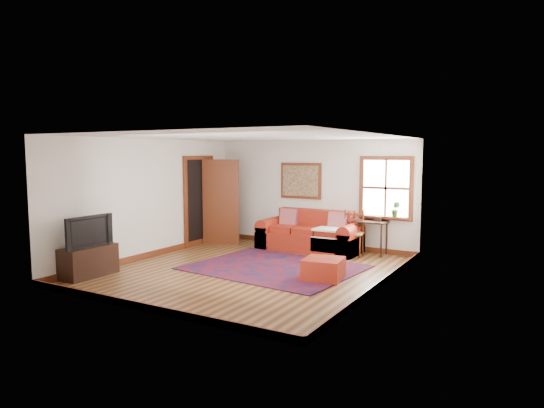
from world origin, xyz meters
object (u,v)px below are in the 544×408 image
Objects in this scene: red_ottoman at (323,269)px; media_cabinet at (89,261)px; red_leather_sofa at (310,237)px; side_table at (372,226)px; ladder_back_chair at (353,231)px.

media_cabinet is (-3.72, -1.91, 0.09)m from red_ottoman.
red_leather_sofa is 3.11× the size of side_table.
media_cabinet is at bearing -161.36° from red_ottoman.
ladder_back_chair reaches higher than red_ottoman.
media_cabinet is at bearing -120.48° from red_leather_sofa.
side_table is 0.77× the size of ladder_back_chair.
red_leather_sofa is at bearing -179.57° from ladder_back_chair.
red_leather_sofa is 2.39× the size of ladder_back_chair.
red_ottoman is at bearing -91.65° from side_table.
side_table is 0.75× the size of media_cabinet.
red_ottoman is 0.65× the size of media_cabinet.
red_leather_sofa is at bearing 59.52° from media_cabinet.
side_table is at bearing 79.86° from red_ottoman.
red_ottoman is (1.30, -2.20, -0.11)m from red_leather_sofa.
media_cabinet reaches higher than red_ottoman.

